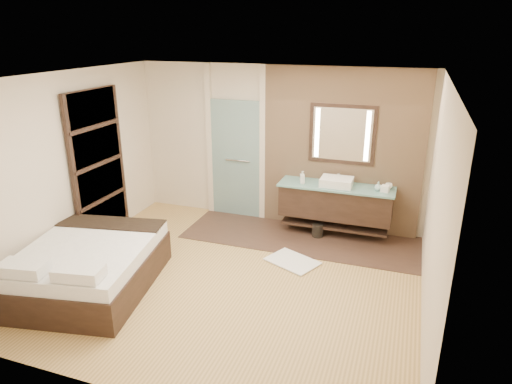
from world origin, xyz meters
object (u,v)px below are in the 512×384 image
at_px(mirror_unit, 342,134).
at_px(bed, 89,266).
at_px(waste_bin, 318,231).
at_px(vanity, 336,202).

height_order(mirror_unit, bed, mirror_unit).
bearing_deg(bed, waste_bin, 34.57).
bearing_deg(vanity, bed, -135.40).
xyz_separation_m(mirror_unit, bed, (-2.75, -2.95, -1.34)).
distance_m(vanity, mirror_unit, 1.10).
distance_m(bed, waste_bin, 3.57).
bearing_deg(mirror_unit, waste_bin, -118.32).
relative_size(vanity, mirror_unit, 1.75).
bearing_deg(mirror_unit, bed, -132.99).
xyz_separation_m(vanity, mirror_unit, (0.00, 0.24, 1.07)).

